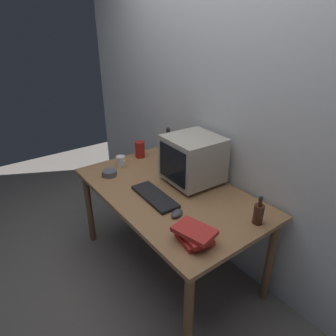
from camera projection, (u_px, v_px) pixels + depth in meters
ground_plane at (168, 264)px, 2.50m from camera, size 6.00×6.00×0.00m
back_wall at (220, 111)px, 2.22m from camera, size 4.00×0.08×2.50m
desk at (168, 199)px, 2.22m from camera, size 1.50×0.87×0.74m
crt_monitor at (193, 159)px, 2.21m from camera, size 0.40×0.40×0.37m
keyboard at (155, 197)px, 2.07m from camera, size 0.43×0.17×0.02m
computer_mouse at (177, 213)px, 1.87m from camera, size 0.09×0.11×0.04m
bottle_tall at (168, 150)px, 2.56m from camera, size 0.08×0.08×0.33m
bottle_short at (258, 213)px, 1.78m from camera, size 0.06×0.06×0.19m
book_stack at (194, 235)px, 1.64m from camera, size 0.26×0.21×0.09m
mug at (121, 161)px, 2.53m from camera, size 0.12×0.08×0.09m
cd_spindle at (110, 173)px, 2.38m from camera, size 0.12×0.12×0.04m
metal_canister at (140, 149)px, 2.70m from camera, size 0.09×0.09×0.15m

